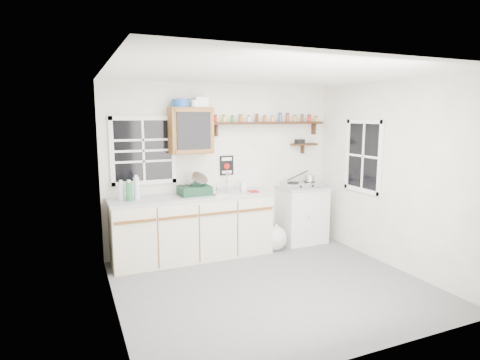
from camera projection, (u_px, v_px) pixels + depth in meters
name	position (u px, v px, depth m)	size (l,w,h in m)	color
room	(273.00, 183.00, 4.67)	(3.64, 3.24, 2.54)	#5B5B5E
main_cabinet	(193.00, 226.00, 5.74)	(2.31, 0.63, 0.92)	#B9AE9A
right_cabinet	(302.00, 214.00, 6.49)	(0.73, 0.57, 0.91)	beige
sink	(228.00, 192.00, 5.88)	(0.52, 0.44, 0.29)	#B0B0B5
upper_cabinet	(191.00, 130.00, 5.67)	(0.60, 0.32, 0.65)	brown
upper_cabinet_clutter	(189.00, 103.00, 5.61)	(0.50, 0.24, 0.14)	#18469C
spice_shelf	(269.00, 122.00, 6.22)	(1.91, 0.18, 0.35)	black
secondary_shelf	(303.00, 144.00, 6.53)	(0.45, 0.16, 0.24)	black
warning_sign	(227.00, 165.00, 6.12)	(0.22, 0.02, 0.30)	black
window_back	(143.00, 151.00, 5.59)	(0.93, 0.03, 0.98)	black
window_right	(363.00, 156.00, 5.84)	(0.03, 0.78, 1.08)	black
water_bottles	(129.00, 190.00, 5.32)	(0.28, 0.19, 0.33)	silver
dish_rack	(196.00, 188.00, 5.68)	(0.45, 0.35, 0.33)	#10311E
soap_bottle	(243.00, 184.00, 6.05)	(0.08, 0.08, 0.17)	silver
rag	(253.00, 191.00, 5.89)	(0.14, 0.12, 0.02)	maroon
hotplate	(301.00, 184.00, 6.37)	(0.61, 0.34, 0.09)	#B0B0B5
saucepan	(309.00, 178.00, 6.42)	(0.42, 0.24, 0.18)	#B0B0B5
trash_bag	(275.00, 238.00, 6.10)	(0.39, 0.36, 0.45)	beige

